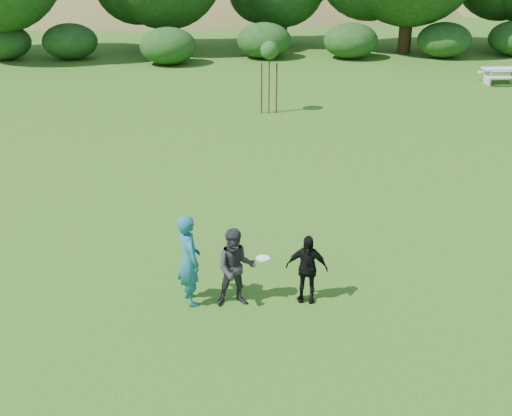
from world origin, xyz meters
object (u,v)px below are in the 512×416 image
(player_black, at_px, (307,268))
(player_teal, at_px, (189,260))
(player_grey, at_px, (236,268))
(picnic_table, at_px, (502,73))
(sapling, at_px, (269,52))

(player_black, bearing_deg, player_teal, -169.24)
(player_grey, relative_size, picnic_table, 0.91)
(player_grey, xyz_separation_m, sapling, (1.59, 14.25, 1.60))
(player_black, bearing_deg, picnic_table, 70.13)
(player_black, xyz_separation_m, picnic_table, (11.59, 18.78, -0.20))
(player_teal, height_order, player_black, player_teal)
(player_teal, xyz_separation_m, picnic_table, (13.91, 18.74, -0.43))
(sapling, height_order, picnic_table, sapling)
(player_teal, height_order, player_grey, player_teal)
(sapling, relative_size, picnic_table, 1.58)
(sapling, bearing_deg, player_teal, -100.08)
(sapling, bearing_deg, picnic_table, 22.14)
(player_grey, height_order, picnic_table, player_grey)
(player_teal, distance_m, sapling, 14.40)
(player_teal, xyz_separation_m, player_grey, (0.91, -0.15, -0.13))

